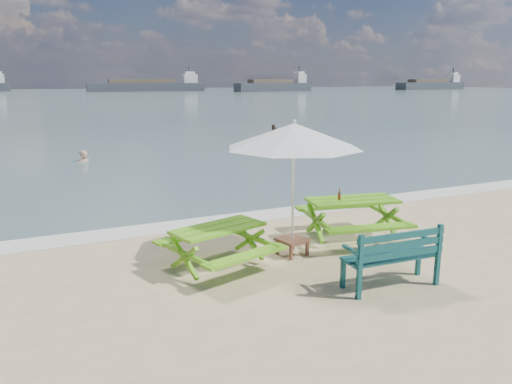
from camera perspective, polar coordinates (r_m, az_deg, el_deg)
name	(u,v)px	position (r m, az deg, el deg)	size (l,w,h in m)	color
sea	(49,98)	(90.98, -22.61, 9.86)	(300.00, 300.00, 0.00)	slate
foam_strip	(236,219)	(11.74, -2.30, -3.05)	(22.00, 0.90, 0.01)	silver
picnic_table_left	(219,249)	(8.65, -4.31, -6.47)	(2.01, 2.13, 0.76)	#63B01A
picnic_table_right	(352,220)	(10.33, 10.88, -3.17)	(2.12, 2.28, 0.85)	#549E18
park_bench	(390,268)	(8.23, 15.09, -8.42)	(1.59, 0.62, 0.96)	#104346
side_table	(292,246)	(9.36, 4.15, -6.21)	(0.59, 0.59, 0.32)	brown
patio_umbrella	(294,136)	(8.91, 4.36, 6.42)	(2.94, 2.94, 2.45)	silver
beer_bottle	(339,196)	(10.07, 9.49, -0.49)	(0.06, 0.06, 0.23)	#974E16
swimmer	(84,172)	(21.18, -19.08, 2.15)	(0.74, 0.57, 1.79)	tan
mooring_pilings	(274,137)	(25.12, 2.07, 6.30)	(0.56, 0.76, 1.19)	black
cargo_ships	(224,86)	(135.24, -3.71, 11.96)	(147.81, 35.73, 4.40)	#363A40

